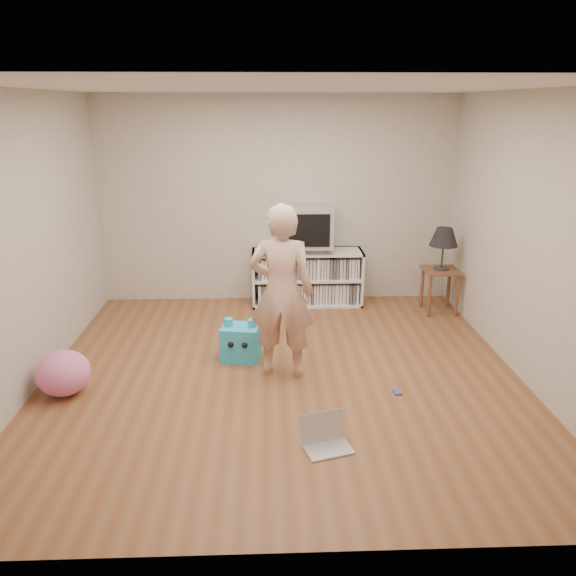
% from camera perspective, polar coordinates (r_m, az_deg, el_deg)
% --- Properties ---
extents(ground, '(4.50, 4.50, 0.00)m').
position_cam_1_polar(ground, '(5.44, -0.59, -8.78)').
color(ground, brown).
rests_on(ground, ground).
extents(walls, '(4.52, 4.52, 2.60)m').
position_cam_1_polar(walls, '(4.99, -0.64, 4.64)').
color(walls, '#B8B2A2').
rests_on(walls, ground).
extents(ceiling, '(4.50, 4.50, 0.01)m').
position_cam_1_polar(ceiling, '(4.85, -0.70, 19.74)').
color(ceiling, white).
rests_on(ceiling, walls).
extents(media_unit, '(1.40, 0.45, 0.70)m').
position_cam_1_polar(media_unit, '(7.22, 1.95, 1.12)').
color(media_unit, white).
rests_on(media_unit, ground).
extents(dvd_deck, '(0.45, 0.35, 0.07)m').
position_cam_1_polar(dvd_deck, '(7.10, 1.99, 4.05)').
color(dvd_deck, gray).
rests_on(dvd_deck, media_unit).
extents(crt_tv, '(0.60, 0.53, 0.50)m').
position_cam_1_polar(crt_tv, '(7.03, 2.02, 6.30)').
color(crt_tv, '#9E9EA2').
rests_on(crt_tv, dvd_deck).
extents(side_table, '(0.42, 0.42, 0.55)m').
position_cam_1_polar(side_table, '(7.14, 15.20, 0.82)').
color(side_table, brown).
rests_on(side_table, ground).
extents(table_lamp, '(0.34, 0.34, 0.52)m').
position_cam_1_polar(table_lamp, '(7.00, 15.56, 4.93)').
color(table_lamp, '#333333').
rests_on(table_lamp, side_table).
extents(person, '(0.65, 0.48, 1.65)m').
position_cam_1_polar(person, '(5.16, -0.66, -0.41)').
color(person, '#DAAD95').
rests_on(person, ground).
extents(laptop, '(0.41, 0.36, 0.24)m').
position_cam_1_polar(laptop, '(4.40, 3.79, -14.97)').
color(laptop, silver).
rests_on(laptop, ground).
extents(playing_cards, '(0.07, 0.10, 0.02)m').
position_cam_1_polar(playing_cards, '(5.21, 11.04, -10.35)').
color(playing_cards, '#3E50A6').
rests_on(playing_cards, ground).
extents(plush_blue, '(0.41, 0.36, 0.43)m').
position_cam_1_polar(plush_blue, '(5.71, -4.83, -5.48)').
color(plush_blue, '#2BB4E9').
rests_on(plush_blue, ground).
extents(plush_pink, '(0.47, 0.47, 0.40)m').
position_cam_1_polar(plush_pink, '(5.41, -21.86, -8.02)').
color(plush_pink, pink).
rests_on(plush_pink, ground).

